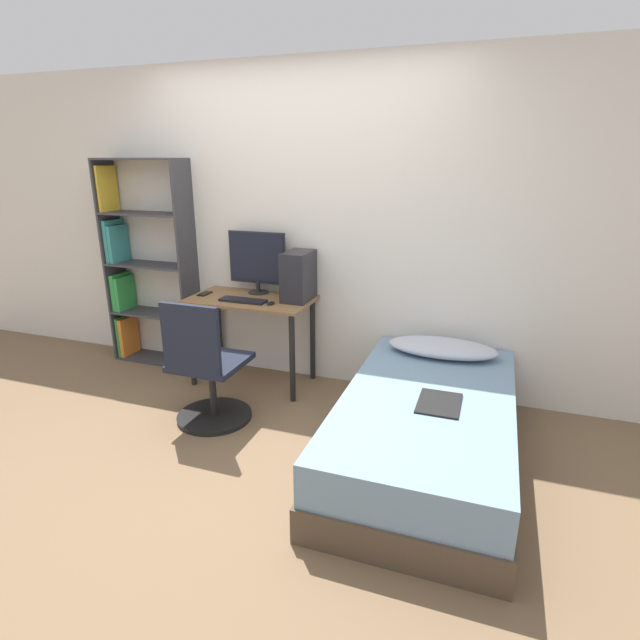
{
  "coord_description": "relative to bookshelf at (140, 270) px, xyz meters",
  "views": [
    {
      "loc": [
        1.48,
        -2.29,
        1.78
      ],
      "look_at": [
        0.42,
        0.71,
        0.75
      ],
      "focal_mm": 28.0,
      "sensor_mm": 36.0,
      "label": 1
    }
  ],
  "objects": [
    {
      "name": "ground_plane",
      "position": [
        1.47,
        -1.27,
        -0.84
      ],
      "size": [
        14.0,
        14.0,
        0.0
      ],
      "primitive_type": "plane",
      "color": "brown"
    },
    {
      "name": "wall_back",
      "position": [
        1.47,
        0.16,
        0.41
      ],
      "size": [
        8.0,
        0.05,
        2.5
      ],
      "color": "silver",
      "rests_on": "ground_plane"
    },
    {
      "name": "desk",
      "position": [
        1.16,
        -0.13,
        -0.24
      ],
      "size": [
        0.99,
        0.54,
        0.72
      ],
      "color": "brown",
      "rests_on": "ground_plane"
    },
    {
      "name": "bookshelf",
      "position": [
        0.0,
        0.0,
        0.0
      ],
      "size": [
        0.8,
        0.28,
        1.79
      ],
      "color": "#38383D",
      "rests_on": "ground_plane"
    },
    {
      "name": "office_chair",
      "position": [
        1.17,
        -0.85,
        -0.49
      ],
      "size": [
        0.53,
        0.53,
        0.91
      ],
      "color": "black",
      "rests_on": "ground_plane"
    },
    {
      "name": "bed",
      "position": [
        2.67,
        -0.81,
        -0.62
      ],
      "size": [
        1.01,
        1.89,
        0.44
      ],
      "color": "#4C3D2D",
      "rests_on": "ground_plane"
    },
    {
      "name": "pillow",
      "position": [
        2.67,
        -0.12,
        -0.35
      ],
      "size": [
        0.77,
        0.36,
        0.11
      ],
      "color": "#B2B7C6",
      "rests_on": "bed"
    },
    {
      "name": "magazine",
      "position": [
        2.74,
        -0.9,
        -0.4
      ],
      "size": [
        0.24,
        0.32,
        0.01
      ],
      "color": "black",
      "rests_on": "bed"
    },
    {
      "name": "monitor",
      "position": [
        1.14,
        0.04,
        0.16
      ],
      "size": [
        0.5,
        0.17,
        0.51
      ],
      "color": "black",
      "rests_on": "desk"
    },
    {
      "name": "keyboard",
      "position": [
        1.14,
        -0.24,
        -0.11
      ],
      "size": [
        0.37,
        0.12,
        0.02
      ],
      "color": "black",
      "rests_on": "desk"
    },
    {
      "name": "pc_tower",
      "position": [
        1.53,
        -0.04,
        0.07
      ],
      "size": [
        0.19,
        0.32,
        0.38
      ],
      "color": "#232328",
      "rests_on": "desk"
    },
    {
      "name": "mouse",
      "position": [
        1.38,
        -0.24,
        -0.11
      ],
      "size": [
        0.06,
        0.09,
        0.02
      ],
      "color": "black",
      "rests_on": "desk"
    },
    {
      "name": "phone",
      "position": [
        0.74,
        -0.15,
        -0.11
      ],
      "size": [
        0.07,
        0.14,
        0.01
      ],
      "color": "black",
      "rests_on": "desk"
    }
  ]
}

